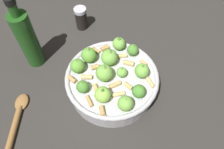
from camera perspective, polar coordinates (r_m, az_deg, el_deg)
ground_plane at (r=0.64m, az=-0.00°, el=-3.64°), size 2.40×2.40×0.00m
cooking_pan at (r=0.60m, az=-0.09°, el=-1.40°), size 0.26×0.26×0.12m
pepper_shaker at (r=0.78m, az=-8.13°, el=14.50°), size 0.04×0.04×0.08m
olive_oil_bottle at (r=0.66m, az=-21.45°, el=8.69°), size 0.05×0.05×0.23m
wooden_spoon at (r=0.63m, az=-24.34°, el=-12.61°), size 0.21×0.13×0.02m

